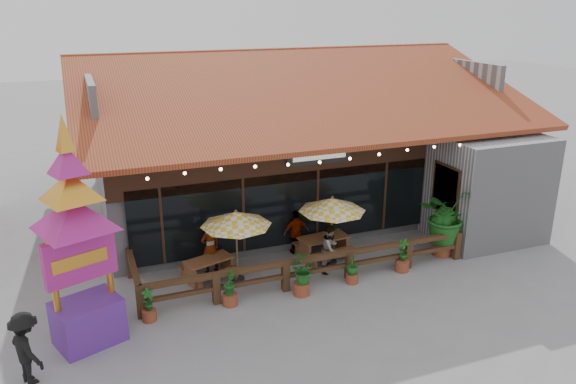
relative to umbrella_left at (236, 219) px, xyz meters
name	(u,v)px	position (x,y,z in m)	size (l,w,h in m)	color
ground	(356,269)	(3.58, -0.62, -1.92)	(100.00, 100.00, 0.00)	gray
restaurant_building	(287,148)	(3.84, 5.99, 0.29)	(15.50, 14.73, 6.09)	#A6A5AA
patio_railing	(291,266)	(1.33, -0.89, -1.30)	(10.00, 2.60, 0.92)	#4B311A
umbrella_left	(236,219)	(0.00, 0.00, 0.00)	(2.40, 2.40, 2.20)	brown
umbrella_right	(332,205)	(3.04, 0.05, 0.01)	(2.61, 2.61, 2.21)	brown
picnic_table_left	(209,266)	(-0.79, 0.28, -1.46)	(1.70, 1.57, 0.67)	brown
picnic_table_right	(323,244)	(2.95, 0.41, -1.41)	(1.70, 1.51, 0.75)	brown
thai_sign_tower	(75,220)	(-4.21, -1.81, 1.24)	(2.85, 2.85, 5.98)	#57258A
tropical_plant	(445,217)	(6.66, -0.71, -0.60)	(2.12, 2.02, 2.30)	brown
diner_a	(210,247)	(-0.62, 0.73, -1.08)	(0.61, 0.40, 1.67)	#371C11
diner_b	(331,249)	(2.77, -0.48, -1.17)	(0.72, 0.56, 1.49)	#371C11
diner_c	(296,232)	(2.29, 1.09, -1.19)	(0.85, 0.35, 1.45)	#371C11
pedestrian	(27,348)	(-5.46, -2.93, -1.09)	(1.07, 0.62, 1.66)	black
planter_a	(149,307)	(-2.75, -1.35, -1.54)	(0.37, 0.37, 0.90)	brown
planter_b	(230,290)	(-0.60, -1.34, -1.46)	(0.44, 0.47, 1.00)	brown
planter_c	(302,274)	(1.41, -1.51, -1.29)	(0.89, 0.90, 1.12)	brown
planter_d	(352,270)	(3.04, -1.40, -1.49)	(0.44, 0.44, 0.88)	brown
planter_e	(403,258)	(4.82, -1.25, -1.48)	(0.42, 0.44, 1.04)	brown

